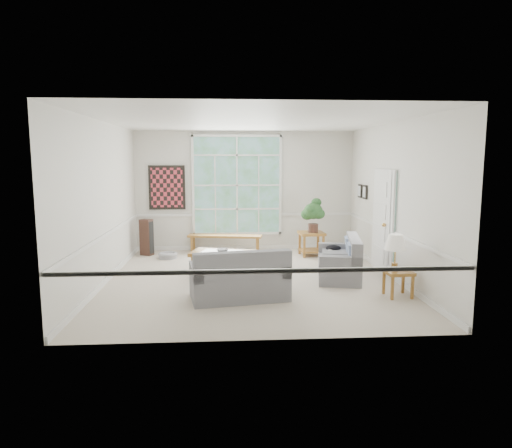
# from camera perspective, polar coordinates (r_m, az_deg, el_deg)

# --- Properties ---
(floor) EXTENTS (5.50, 6.00, 0.01)m
(floor) POSITION_cam_1_polar(r_m,az_deg,el_deg) (8.87, -0.56, -6.95)
(floor) COLOR #C1B4A1
(floor) RESTS_ON ground
(ceiling) EXTENTS (5.50, 6.00, 0.02)m
(ceiling) POSITION_cam_1_polar(r_m,az_deg,el_deg) (8.60, -0.59, 12.78)
(ceiling) COLOR white
(ceiling) RESTS_ON ground
(wall_back) EXTENTS (5.50, 0.02, 3.00)m
(wall_back) POSITION_cam_1_polar(r_m,az_deg,el_deg) (11.59, -1.40, 4.14)
(wall_back) COLOR silver
(wall_back) RESTS_ON ground
(wall_front) EXTENTS (5.50, 0.02, 3.00)m
(wall_front) POSITION_cam_1_polar(r_m,az_deg,el_deg) (5.63, 1.11, -0.03)
(wall_front) COLOR silver
(wall_front) RESTS_ON ground
(wall_left) EXTENTS (0.02, 6.00, 3.00)m
(wall_left) POSITION_cam_1_polar(r_m,az_deg,el_deg) (8.89, -18.59, 2.53)
(wall_left) COLOR silver
(wall_left) RESTS_ON ground
(wall_right) EXTENTS (0.02, 6.00, 3.00)m
(wall_right) POSITION_cam_1_polar(r_m,az_deg,el_deg) (9.17, 16.86, 2.76)
(wall_right) COLOR silver
(wall_right) RESTS_ON ground
(window_back) EXTENTS (2.30, 0.08, 2.40)m
(window_back) POSITION_cam_1_polar(r_m,az_deg,el_deg) (11.53, -2.39, 4.86)
(window_back) COLOR white
(window_back) RESTS_ON wall_back
(entry_door) EXTENTS (0.08, 0.90, 2.10)m
(entry_door) POSITION_cam_1_polar(r_m,az_deg,el_deg) (9.77, 15.30, 0.47)
(entry_door) COLOR white
(entry_door) RESTS_ON floor
(door_sidelight) EXTENTS (0.08, 0.26, 1.90)m
(door_sidelight) POSITION_cam_1_polar(r_m,az_deg,el_deg) (9.17, 16.60, 0.57)
(door_sidelight) COLOR white
(door_sidelight) RESTS_ON wall_right
(wall_art) EXTENTS (0.90, 0.06, 1.10)m
(wall_art) POSITION_cam_1_polar(r_m,az_deg,el_deg) (11.62, -11.07, 4.49)
(wall_art) COLOR maroon
(wall_art) RESTS_ON wall_back
(wall_frame_near) EXTENTS (0.04, 0.26, 0.32)m
(wall_frame_near) POSITION_cam_1_polar(r_m,az_deg,el_deg) (10.81, 13.42, 3.90)
(wall_frame_near) COLOR black
(wall_frame_near) RESTS_ON wall_right
(wall_frame_far) EXTENTS (0.04, 0.26, 0.32)m
(wall_frame_far) POSITION_cam_1_polar(r_m,az_deg,el_deg) (11.19, 12.82, 4.06)
(wall_frame_far) COLOR black
(wall_frame_far) RESTS_ON wall_right
(loveseat_right) EXTENTS (1.04, 1.61, 0.81)m
(loveseat_right) POSITION_cam_1_polar(r_m,az_deg,el_deg) (9.05, 10.31, -4.13)
(loveseat_right) COLOR slate
(loveseat_right) RESTS_ON floor
(loveseat_front) EXTENTS (1.69, 1.07, 0.85)m
(loveseat_front) POSITION_cam_1_polar(r_m,az_deg,el_deg) (7.59, -2.13, -6.18)
(loveseat_front) COLOR slate
(loveseat_front) RESTS_ON floor
(coffee_table) EXTENTS (1.38, 0.98, 0.46)m
(coffee_table) POSITION_cam_1_polar(r_m,az_deg,el_deg) (9.21, -4.17, -4.88)
(coffee_table) COLOR #946127
(coffee_table) RESTS_ON floor
(pewter_bowl) EXTENTS (0.34, 0.34, 0.07)m
(pewter_bowl) POSITION_cam_1_polar(r_m,az_deg,el_deg) (9.13, -4.23, -3.28)
(pewter_bowl) COLOR gray
(pewter_bowl) RESTS_ON coffee_table
(window_bench) EXTENTS (1.87, 0.66, 0.43)m
(window_bench) POSITION_cam_1_polar(r_m,az_deg,el_deg) (11.39, -3.91, -2.47)
(window_bench) COLOR #946127
(window_bench) RESTS_ON floor
(end_table) EXTENTS (0.62, 0.62, 0.57)m
(end_table) POSITION_cam_1_polar(r_m,az_deg,el_deg) (11.03, 6.92, -2.48)
(end_table) COLOR #946127
(end_table) RESTS_ON floor
(houseplant) EXTENTS (0.53, 0.53, 0.83)m
(houseplant) POSITION_cam_1_polar(r_m,az_deg,el_deg) (10.88, 7.17, 1.12)
(houseplant) COLOR #275125
(houseplant) RESTS_ON end_table
(side_table) EXTENTS (0.46, 0.46, 0.44)m
(side_table) POSITION_cam_1_polar(r_m,az_deg,el_deg) (8.10, 17.31, -7.13)
(side_table) COLOR #946127
(side_table) RESTS_ON floor
(table_lamp) EXTENTS (0.40, 0.40, 0.62)m
(table_lamp) POSITION_cam_1_polar(r_m,az_deg,el_deg) (7.94, 17.00, -3.46)
(table_lamp) COLOR white
(table_lamp) RESTS_ON side_table
(pet_bed) EXTENTS (0.56, 0.56, 0.13)m
(pet_bed) POSITION_cam_1_polar(r_m,az_deg,el_deg) (10.90, -10.97, -3.88)
(pet_bed) COLOR gray
(pet_bed) RESTS_ON floor
(floor_speaker) EXTENTS (0.34, 0.31, 0.87)m
(floor_speaker) POSITION_cam_1_polar(r_m,az_deg,el_deg) (11.30, -13.52, -1.62)
(floor_speaker) COLOR #3C241C
(floor_speaker) RESTS_ON floor
(cat) EXTENTS (0.38, 0.34, 0.15)m
(cat) POSITION_cam_1_polar(r_m,az_deg,el_deg) (9.54, 9.63, -2.97)
(cat) COLOR black
(cat) RESTS_ON loveseat_right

